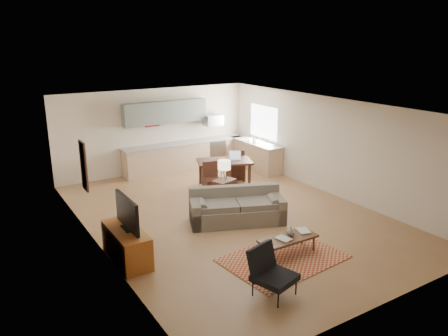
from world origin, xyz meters
TOP-DOWN VIEW (x-y plane):
  - room at (0.00, 0.00)m, footprint 9.00×9.00m
  - kitchen_counter_back at (0.90, 4.18)m, footprint 4.26×0.64m
  - kitchen_counter_right at (2.93, 3.00)m, footprint 0.64×2.26m
  - kitchen_range at (2.00, 4.18)m, footprint 0.62×0.62m
  - kitchen_microwave at (2.00, 4.20)m, footprint 0.62×0.40m
  - upper_cabinets at (0.30, 4.33)m, footprint 2.80×0.34m
  - window_right at (3.23, 3.00)m, footprint 0.02×1.40m
  - wall_art_left at (-3.21, 0.90)m, footprint 0.06×0.42m
  - triptych at (-0.10, 4.47)m, footprint 1.70×0.04m
  - rug at (-0.31, -2.43)m, footprint 2.45×1.82m
  - sofa at (-0.09, -0.42)m, footprint 2.51×1.80m
  - coffee_table at (-0.11, -2.31)m, footprint 1.24×0.50m
  - book_a at (-0.36, -2.36)m, footprint 0.34×0.38m
  - book_b at (0.24, -2.21)m, footprint 0.42×0.45m
  - vase at (-0.01, -2.26)m, footprint 0.24×0.24m
  - armchair at (-1.26, -3.34)m, footprint 0.91×0.91m
  - tv_credenza at (-2.95, -0.82)m, footprint 0.55×1.42m
  - tv at (-2.90, -0.82)m, footprint 0.11×1.10m
  - console_table at (0.27, 0.73)m, footprint 0.67×0.55m
  - table_lamp at (0.27, 0.73)m, footprint 0.42×0.42m
  - dining_table at (1.07, 1.98)m, footprint 1.78×1.40m
  - dining_chair_near at (0.39, 1.52)m, footprint 0.53×0.55m
  - dining_chair_far at (1.75, 2.44)m, footprint 0.53×0.55m
  - laptop at (1.38, 1.88)m, footprint 0.41×0.38m
  - soap_bottle at (2.83, 2.95)m, footprint 0.11×0.11m

SIDE VIEW (x-z plane):
  - rug at x=-0.31m, z-range 0.00..0.02m
  - coffee_table at x=-0.11m, z-range 0.00..0.37m
  - tv_credenza at x=-2.95m, z-range 0.00..0.66m
  - console_table at x=0.27m, z-range 0.00..0.68m
  - book_b at x=0.24m, z-range 0.37..0.39m
  - book_a at x=-0.36m, z-range 0.37..0.40m
  - dining_table at x=1.07m, z-range 0.00..0.79m
  - sofa at x=-0.09m, z-range 0.00..0.80m
  - armchair at x=-1.26m, z-range 0.00..0.84m
  - kitchen_range at x=2.00m, z-range 0.00..0.90m
  - kitchen_counter_back at x=0.90m, z-range 0.00..0.92m
  - kitchen_counter_right at x=2.93m, z-range 0.00..0.92m
  - vase at x=-0.01m, z-range 0.37..0.55m
  - dining_chair_near at x=0.39m, z-range 0.00..0.92m
  - dining_chair_far at x=1.75m, z-range 0.00..0.94m
  - laptop at x=1.38m, z-range 0.79..1.04m
  - table_lamp at x=0.27m, z-range 0.68..1.22m
  - tv at x=-2.90m, z-range 0.66..1.31m
  - soap_bottle at x=2.83m, z-range 0.92..1.11m
  - room at x=0.00m, z-range -3.15..5.85m
  - kitchen_microwave at x=2.00m, z-range 1.38..1.73m
  - window_right at x=3.23m, z-range 1.02..2.08m
  - wall_art_left at x=-3.21m, z-range 1.00..2.10m
  - triptych at x=-0.10m, z-range 1.50..2.00m
  - upper_cabinets at x=0.30m, z-range 1.60..2.30m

